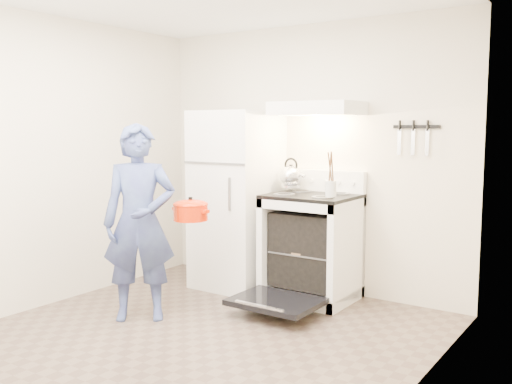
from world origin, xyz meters
TOP-DOWN VIEW (x-y plane):
  - floor at (0.00, 0.00)m, footprint 3.60×3.60m
  - back_wall at (0.00, 1.80)m, footprint 3.20×0.02m
  - refrigerator at (-0.58, 1.45)m, footprint 0.70×0.70m
  - stove_body at (0.23, 1.48)m, footprint 0.76×0.65m
  - cooktop at (0.23, 1.48)m, footprint 0.76×0.65m
  - backsplash at (0.23, 1.76)m, footprint 0.76×0.07m
  - oven_door at (0.23, 0.88)m, footprint 0.70×0.54m
  - oven_rack at (0.23, 1.48)m, footprint 0.60×0.52m
  - range_hood at (0.23, 1.55)m, footprint 0.76×0.50m
  - knife_strip at (1.05, 1.79)m, footprint 0.40×0.02m
  - pizza_stone at (0.21, 1.38)m, footprint 0.33×0.33m
  - tea_kettle at (-0.06, 1.60)m, footprint 0.26×0.21m
  - utensil_jar at (0.55, 1.22)m, footprint 0.10×0.10m
  - person at (-0.65, 0.23)m, footprint 0.68×0.66m
  - dutch_oven at (-0.41, 0.57)m, footprint 0.35×0.28m

SIDE VIEW (x-z plane):
  - floor at x=0.00m, z-range 0.00..0.00m
  - oven_door at x=0.23m, z-range 0.10..0.15m
  - oven_rack at x=0.23m, z-range 0.43..0.45m
  - pizza_stone at x=0.21m, z-range 0.45..0.46m
  - stove_body at x=0.23m, z-range 0.00..0.92m
  - person at x=-0.65m, z-range 0.00..1.58m
  - dutch_oven at x=-0.41m, z-range 0.73..0.96m
  - refrigerator at x=-0.58m, z-range 0.00..1.70m
  - cooktop at x=0.23m, z-range 0.92..0.95m
  - utensil_jar at x=0.55m, z-range 0.98..1.11m
  - backsplash at x=0.23m, z-range 0.95..1.15m
  - tea_kettle at x=-0.06m, z-range 0.95..1.26m
  - back_wall at x=0.00m, z-range 0.00..2.50m
  - knife_strip at x=1.05m, z-range 1.54..1.56m
  - range_hood at x=0.23m, z-range 1.65..1.77m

